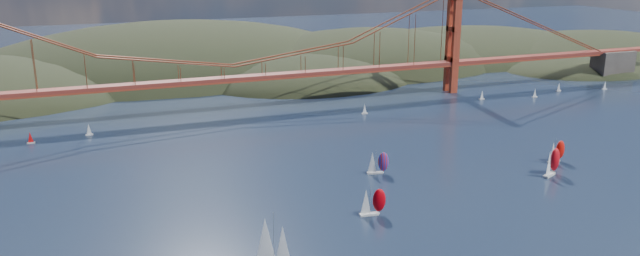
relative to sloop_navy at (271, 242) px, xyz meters
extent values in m
ellipsoid|color=black|center=(17.60, 272.41, -22.85)|extent=(300.00, 180.00, 96.00)
ellipsoid|color=black|center=(137.60, 242.41, -19.35)|extent=(220.00, 140.00, 76.00)
ellipsoid|color=black|center=(87.60, 212.41, -14.45)|extent=(140.00, 110.00, 48.00)
ellipsoid|color=black|center=(227.60, 262.41, -16.55)|extent=(260.00, 160.00, 60.00)
ellipsoid|color=black|center=(312.60, 222.41, -15.15)|extent=(220.00, 150.00, 52.00)
ellipsoid|color=black|center=(267.60, 182.41, -10.95)|extent=(120.00, 90.00, 28.00)
cube|color=maroon|center=(27.60, 152.41, 9.95)|extent=(440.00, 7.00, 1.60)
cube|color=maroon|center=(27.60, 152.41, 8.75)|extent=(440.00, 7.00, 0.80)
cube|color=maroon|center=(147.60, 152.41, 21.45)|extent=(4.00, 8.50, 55.00)
cube|color=#4C443D|center=(261.60, 152.41, 1.95)|extent=(24.00, 12.00, 16.00)
cube|color=maroon|center=(273.60, 152.41, 9.95)|extent=(52.00, 7.00, 1.60)
cylinder|color=#99999E|center=(0.77, -0.13, 1.33)|extent=(0.13, 0.13, 12.65)
cone|color=white|center=(-1.22, 0.21, 0.70)|extent=(5.68, 5.68, 11.13)
cone|color=white|center=(2.92, -0.51, -0.57)|extent=(4.05, 4.05, 8.85)
cube|color=white|center=(35.02, 18.08, -5.71)|extent=(5.68, 2.17, 0.66)
cylinder|color=#99999E|center=(35.30, 18.05, -1.23)|extent=(0.08, 0.08, 8.31)
cone|color=white|center=(34.03, 18.20, -1.64)|extent=(3.43, 3.43, 7.31)
ellipsoid|color=#B90008|center=(38.05, 17.74, -1.64)|extent=(4.13, 2.86, 6.98)
cube|color=silver|center=(106.55, 25.75, -5.66)|extent=(6.54, 4.38, 0.77)
cylinder|color=#99999E|center=(106.84, 25.89, -0.48)|extent=(0.10, 0.10, 9.59)
cone|color=white|center=(105.51, 25.25, -0.96)|extent=(4.78, 4.78, 8.44)
ellipsoid|color=red|center=(109.72, 27.27, -0.96)|extent=(5.25, 4.47, 8.06)
cube|color=silver|center=(118.01, 36.79, -5.72)|extent=(5.59, 2.47, 0.65)
cylinder|color=#99999E|center=(118.28, 36.84, -1.34)|extent=(0.08, 0.08, 8.12)
cone|color=white|center=(117.05, 36.61, -1.75)|extent=(3.53, 3.53, 7.14)
ellipsoid|color=red|center=(120.94, 37.33, -1.75)|extent=(4.15, 3.02, 6.82)
cube|color=silver|center=(52.03, 49.24, -5.73)|extent=(5.54, 2.73, 0.64)
cylinder|color=#99999E|center=(52.29, 49.17, -1.40)|extent=(0.08, 0.08, 8.01)
cone|color=white|center=(51.10, 49.47, -1.80)|extent=(3.62, 3.62, 7.05)
ellipsoid|color=red|center=(54.89, 48.54, -1.80)|extent=(4.19, 3.17, 6.73)
cube|color=silver|center=(-60.62, 130.27, -5.80)|extent=(3.00, 1.00, 0.50)
cone|color=red|center=(-60.62, 130.27, -3.45)|extent=(2.00, 2.00, 4.20)
cube|color=silver|center=(-38.58, 133.94, -5.80)|extent=(3.00, 1.00, 0.50)
cone|color=white|center=(-38.58, 133.94, -3.45)|extent=(2.00, 2.00, 4.20)
cube|color=silver|center=(152.52, 130.00, -5.80)|extent=(3.00, 1.00, 0.50)
cone|color=white|center=(152.52, 130.00, -3.45)|extent=(2.00, 2.00, 4.20)
cube|color=silver|center=(181.29, 124.18, -5.80)|extent=(3.00, 1.00, 0.50)
cone|color=white|center=(181.29, 124.18, -3.45)|extent=(2.00, 2.00, 4.20)
cube|color=silver|center=(203.42, 131.56, -5.80)|extent=(3.00, 1.00, 0.50)
cone|color=white|center=(203.42, 131.56, -3.45)|extent=(2.00, 2.00, 4.20)
cube|color=silver|center=(230.27, 125.85, -5.80)|extent=(3.00, 1.00, 0.50)
cone|color=white|center=(230.27, 125.85, -3.45)|extent=(2.00, 2.00, 4.20)
cube|color=silver|center=(83.42, 124.87, -5.80)|extent=(3.00, 1.00, 0.50)
cone|color=white|center=(83.42, 124.87, -3.45)|extent=(2.00, 2.00, 4.20)
camera|label=1|loc=(-38.22, -132.65, 67.75)|focal=35.00mm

